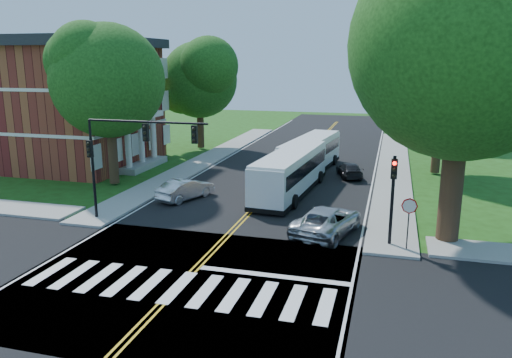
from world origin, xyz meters
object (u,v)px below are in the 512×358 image
(signal_nw, at_px, (128,146))
(signal_ne, at_px, (393,189))
(bus_lead, at_px, (291,172))
(suv, at_px, (327,221))
(hatchback, at_px, (185,189))
(bus_follow, at_px, (310,154))
(dark_sedan, at_px, (350,170))

(signal_nw, distance_m, signal_ne, 14.13)
(bus_lead, bearing_deg, suv, 119.39)
(bus_lead, distance_m, hatchback, 7.23)
(suv, bearing_deg, bus_lead, -50.76)
(bus_follow, height_order, suv, bus_follow)
(bus_lead, xyz_separation_m, dark_sedan, (3.47, 6.08, -0.97))
(dark_sedan, bearing_deg, bus_lead, 44.19)
(signal_nw, height_order, bus_follow, signal_nw)
(hatchback, height_order, suv, suv)
(signal_nw, xyz_separation_m, hatchback, (0.96, 5.32, -3.68))
(bus_lead, xyz_separation_m, suv, (3.49, -7.55, -0.79))
(bus_lead, distance_m, dark_sedan, 7.07)
(bus_lead, relative_size, suv, 2.15)
(bus_lead, bearing_deg, dark_sedan, -115.12)
(bus_follow, bearing_deg, bus_lead, 95.51)
(bus_lead, height_order, suv, bus_lead)
(bus_follow, bearing_deg, signal_ne, 119.56)
(bus_lead, distance_m, bus_follow, 7.12)
(signal_nw, xyz_separation_m, signal_ne, (14.06, 0.01, -1.41))
(signal_ne, height_order, bus_lead, signal_ne)
(bus_lead, relative_size, hatchback, 2.72)
(signal_nw, xyz_separation_m, bus_lead, (7.34, 8.61, -2.84))
(signal_nw, height_order, signal_ne, signal_nw)
(dark_sedan, bearing_deg, signal_nw, 37.55)
(signal_ne, xyz_separation_m, bus_lead, (-6.71, 8.60, -1.42))
(signal_nw, relative_size, bus_follow, 0.65)
(dark_sedan, bearing_deg, bus_follow, -33.61)
(signal_ne, height_order, suv, signal_ne)
(bus_follow, distance_m, suv, 15.06)
(suv, bearing_deg, signal_nw, 20.00)
(signal_ne, relative_size, dark_sedan, 1.14)
(signal_nw, xyz_separation_m, suv, (10.83, 1.05, -3.63))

